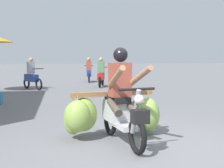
{
  "coord_description": "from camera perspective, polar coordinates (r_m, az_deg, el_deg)",
  "views": [
    {
      "loc": [
        -1.37,
        -4.45,
        1.43
      ],
      "look_at": [
        -0.39,
        1.44,
        0.9
      ],
      "focal_mm": 49.69,
      "sensor_mm": 36.0,
      "label": 1
    }
  ],
  "objects": [
    {
      "name": "motorbike_distant_ahead_right",
      "position": [
        17.48,
        -4.27,
        2.2
      ],
      "size": [
        0.5,
        1.62,
        1.4
      ],
      "color": "black",
      "rests_on": "ground"
    },
    {
      "name": "motorbike_distant_ahead_left",
      "position": [
        14.07,
        -14.58,
        1.37
      ],
      "size": [
        0.97,
        1.4,
        1.4
      ],
      "color": "black",
      "rests_on": "ground"
    },
    {
      "name": "ground_plane",
      "position": [
        4.87,
        7.45,
        -12.03
      ],
      "size": [
        120.0,
        120.0,
        0.0
      ],
      "primitive_type": "plane",
      "color": "slate"
    },
    {
      "name": "motorbike_main_loaded",
      "position": [
        5.35,
        -0.0,
        -4.98
      ],
      "size": [
        1.84,
        1.75,
        1.58
      ],
      "color": "black",
      "rests_on": "ground"
    },
    {
      "name": "motorbike_distant_far_ahead",
      "position": [
        14.68,
        -2.03,
        1.68
      ],
      "size": [
        0.63,
        1.59,
        1.4
      ],
      "color": "black",
      "rests_on": "ground"
    }
  ]
}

